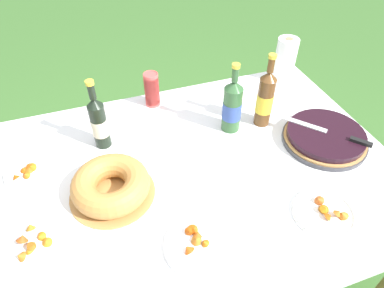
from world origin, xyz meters
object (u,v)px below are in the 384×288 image
(berry_tart, at_px, (325,137))
(paper_towel_roll, at_px, (285,59))
(snack_plate_far, at_px, (197,245))
(bundt_cake, at_px, (111,185))
(snack_plate_right, at_px, (324,212))
(snack_plate_near, at_px, (30,242))
(cider_bottle_amber, at_px, (265,99))
(snack_plate_left, at_px, (30,171))
(cider_bottle_green, at_px, (232,106))
(juice_bottle_red, at_px, (99,122))
(serving_knife, at_px, (334,133))
(cup_stack, at_px, (152,90))

(berry_tart, relative_size, paper_towel_roll, 1.56)
(snack_plate_far, distance_m, paper_towel_roll, 1.15)
(bundt_cake, height_order, snack_plate_right, bundt_cake)
(snack_plate_near, bearing_deg, snack_plate_right, -12.27)
(bundt_cake, distance_m, snack_plate_near, 0.32)
(cider_bottle_amber, bearing_deg, snack_plate_left, 178.99)
(cider_bottle_green, bearing_deg, berry_tart, -32.33)
(juice_bottle_red, bearing_deg, snack_plate_near, -126.15)
(juice_bottle_red, height_order, snack_plate_left, juice_bottle_red)
(snack_plate_far, bearing_deg, snack_plate_right, -3.30)
(bundt_cake, bearing_deg, cider_bottle_green, 20.03)
(serving_knife, relative_size, snack_plate_left, 1.44)
(cider_bottle_amber, distance_m, snack_plate_right, 0.56)
(bundt_cake, xyz_separation_m, snack_plate_right, (0.71, -0.34, -0.04))
(cider_bottle_green, relative_size, paper_towel_roll, 1.42)
(cider_bottle_green, height_order, snack_plate_far, cider_bottle_green)
(snack_plate_near, height_order, snack_plate_far, snack_plate_near)
(cup_stack, bearing_deg, serving_knife, -39.37)
(berry_tart, distance_m, cider_bottle_green, 0.43)
(bundt_cake, xyz_separation_m, snack_plate_left, (-0.30, 0.22, -0.04))
(bundt_cake, distance_m, snack_plate_far, 0.39)
(cup_stack, relative_size, cider_bottle_green, 0.53)
(juice_bottle_red, height_order, snack_plate_far, juice_bottle_red)
(bundt_cake, distance_m, cider_bottle_green, 0.62)
(cider_bottle_green, height_order, cider_bottle_amber, cider_bottle_amber)
(cider_bottle_green, relative_size, snack_plate_far, 1.45)
(serving_knife, relative_size, paper_towel_roll, 1.28)
(snack_plate_left, relative_size, snack_plate_far, 0.91)
(cider_bottle_amber, bearing_deg, juice_bottle_red, 172.88)
(cider_bottle_green, height_order, paper_towel_roll, cider_bottle_green)
(cup_stack, height_order, paper_towel_roll, paper_towel_roll)
(serving_knife, height_order, snack_plate_far, serving_knife)
(berry_tart, distance_m, cup_stack, 0.83)
(snack_plate_right, bearing_deg, snack_plate_near, 167.73)
(cider_bottle_amber, bearing_deg, snack_plate_far, -134.42)
(snack_plate_far, bearing_deg, cup_stack, 85.92)
(serving_knife, height_order, cider_bottle_amber, cider_bottle_amber)
(cider_bottle_green, height_order, snack_plate_right, cider_bottle_green)
(bundt_cake, distance_m, paper_towel_roll, 1.15)
(cup_stack, xyz_separation_m, snack_plate_far, (-0.06, -0.83, -0.08))
(juice_bottle_red, relative_size, snack_plate_left, 1.56)
(serving_knife, xyz_separation_m, juice_bottle_red, (-0.94, 0.33, 0.06))
(serving_knife, height_order, bundt_cake, bundt_cake)
(berry_tart, bearing_deg, cider_bottle_amber, 132.96)
(serving_knife, xyz_separation_m, cider_bottle_green, (-0.37, 0.25, 0.06))
(berry_tart, distance_m, snack_plate_right, 0.40)
(juice_bottle_red, xyz_separation_m, snack_plate_left, (-0.31, -0.07, -0.11))
(snack_plate_left, bearing_deg, juice_bottle_red, 13.34)
(cider_bottle_amber, relative_size, paper_towel_roll, 1.51)
(bundt_cake, distance_m, snack_plate_left, 0.37)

